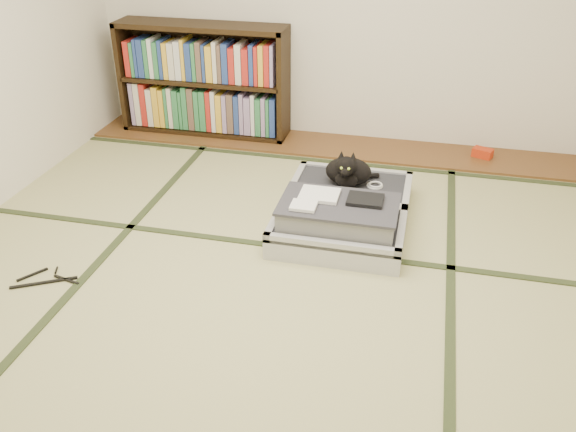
# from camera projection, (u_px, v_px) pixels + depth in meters

# --- Properties ---
(floor) EXTENTS (4.50, 4.50, 0.00)m
(floor) POSITION_uv_depth(u_px,v_px,m) (265.00, 285.00, 3.36)
(floor) COLOR tan
(floor) RESTS_ON ground
(wood_strip) EXTENTS (4.00, 0.50, 0.02)m
(wood_strip) POSITION_uv_depth(u_px,v_px,m) (328.00, 145.00, 5.05)
(wood_strip) COLOR brown
(wood_strip) RESTS_ON ground
(red_item) EXTENTS (0.17, 0.14, 0.07)m
(red_item) POSITION_uv_depth(u_px,v_px,m) (483.00, 153.00, 4.80)
(red_item) COLOR red
(red_item) RESTS_ON wood_strip
(room_shell) EXTENTS (4.50, 4.50, 4.50)m
(room_shell) POSITION_uv_depth(u_px,v_px,m) (258.00, 10.00, 2.64)
(room_shell) COLOR white
(room_shell) RESTS_ON ground
(tatami_borders) EXTENTS (4.00, 4.50, 0.01)m
(tatami_borders) POSITION_uv_depth(u_px,v_px,m) (286.00, 238.00, 3.78)
(tatami_borders) COLOR #2D381E
(tatami_borders) RESTS_ON ground
(bookcase) EXTENTS (1.42, 0.33, 0.92)m
(bookcase) POSITION_uv_depth(u_px,v_px,m) (204.00, 82.00, 5.11)
(bookcase) COLOR black
(bookcase) RESTS_ON wood_strip
(suitcase) EXTENTS (0.79, 1.06, 0.31)m
(suitcase) POSITION_uv_depth(u_px,v_px,m) (343.00, 212.00, 3.85)
(suitcase) COLOR #B5B5BA
(suitcase) RESTS_ON floor
(cat) EXTENTS (0.35, 0.36, 0.28)m
(cat) POSITION_uv_depth(u_px,v_px,m) (348.00, 172.00, 4.03)
(cat) COLOR black
(cat) RESTS_ON suitcase
(cable_coil) EXTENTS (0.11, 0.11, 0.03)m
(cable_coil) POSITION_uv_depth(u_px,v_px,m) (375.00, 185.00, 4.06)
(cable_coil) COLOR white
(cable_coil) RESTS_ON suitcase
(hanger) EXTENTS (0.36, 0.25, 0.01)m
(hanger) POSITION_uv_depth(u_px,v_px,m) (47.00, 280.00, 3.39)
(hanger) COLOR black
(hanger) RESTS_ON floor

